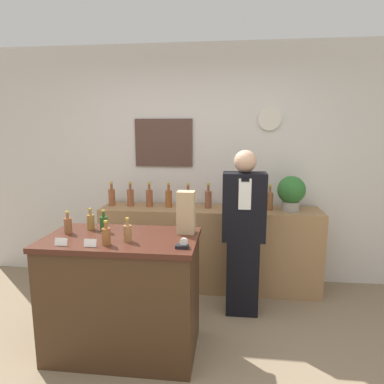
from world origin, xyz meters
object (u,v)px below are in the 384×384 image
at_px(potted_plant, 291,192).
at_px(tape_dispenser, 183,245).
at_px(paper_bag, 186,212).
at_px(shopkeeper, 243,234).

height_order(potted_plant, tape_dispenser, potted_plant).
xyz_separation_m(potted_plant, paper_bag, (-0.98, -1.04, -0.00)).
distance_m(paper_bag, tape_dispenser, 0.39).
bearing_deg(tape_dispenser, potted_plant, 55.62).
distance_m(potted_plant, paper_bag, 1.43).
height_order(shopkeeper, paper_bag, shopkeeper).
bearing_deg(paper_bag, potted_plant, 46.67).
xyz_separation_m(shopkeeper, tape_dispenser, (-0.45, -0.90, 0.18)).
bearing_deg(shopkeeper, tape_dispenser, -116.43).
bearing_deg(potted_plant, tape_dispenser, -124.38).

